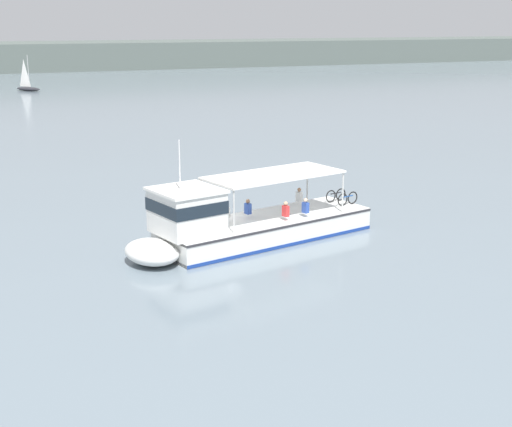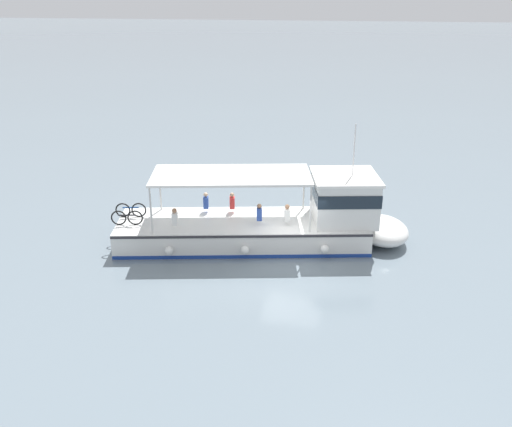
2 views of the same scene
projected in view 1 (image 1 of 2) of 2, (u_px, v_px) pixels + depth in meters
The scene contains 3 objects.
ground_plane at pixel (212, 240), 35.12m from camera, with size 400.00×400.00×0.00m, color slate.
ferry_main at pixel (238, 225), 33.98m from camera, with size 13.07×5.72×5.32m.
sailboat_far_left at pixel (28, 87), 110.74m from camera, with size 3.89×4.74×5.40m.
Camera 1 is at (-11.61, -31.63, 10.22)m, focal length 50.88 mm.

